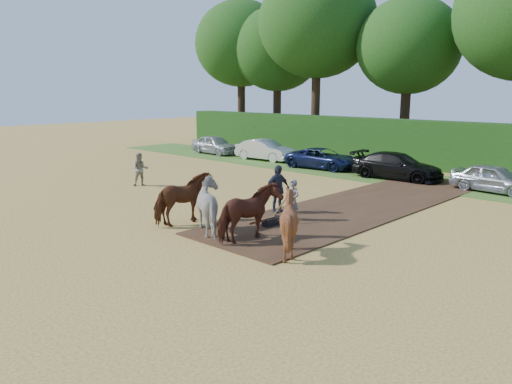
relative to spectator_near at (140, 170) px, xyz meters
The scene contains 9 objects.
ground 9.61m from the spectator_near, 16.13° to the right, with size 120.00×120.00×0.00m, color gold.
earth_strip 11.57m from the spectator_near, 22.10° to the left, with size 4.50×17.00×0.05m, color #472D1C.
grass_verge 14.62m from the spectator_near, 50.97° to the left, with size 50.00×5.00×0.03m, color #38601E.
hedgerow 18.33m from the spectator_near, 59.87° to the left, with size 46.00×1.60×3.00m, color #14380F.
spectator_near is the anchor object (origin of this frame).
spectator_far 8.96m from the spectator_near, ahead, with size 1.15×0.48×1.96m, color #292A37.
plough_team 10.49m from the spectator_near, 16.36° to the right, with size 6.26×4.49×1.90m.
parked_cars 12.31m from the spectator_near, 65.63° to the left, with size 30.14×2.64×1.47m.
treeline 22.00m from the spectator_near, 68.48° to the left, with size 48.70×10.60×14.21m.
Camera 1 is at (12.69, -11.43, 4.87)m, focal length 35.00 mm.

